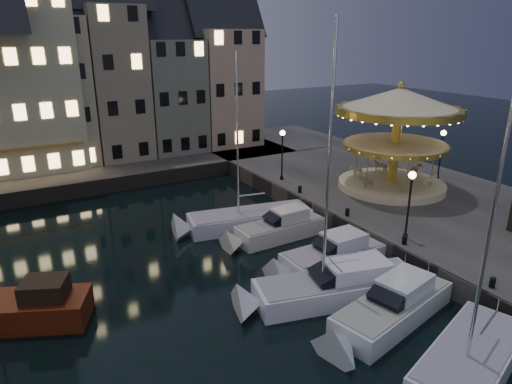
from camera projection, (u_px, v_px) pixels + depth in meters
ground at (317, 299)px, 23.30m from camera, size 160.00×160.00×0.00m
quay_east at (418, 203)px, 34.58m from camera, size 16.00×56.00×1.30m
quay_north at (65, 173)px, 42.29m from camera, size 44.00×12.00×1.30m
quaywall_e at (335, 224)px, 30.83m from camera, size 0.15×44.00×1.30m
quaywall_n at (101, 187)px, 38.31m from camera, size 48.00×0.15×1.30m
streetlamp_b at (410, 196)px, 26.19m from camera, size 0.44×0.44×4.17m
streetlamp_c at (282, 148)px, 37.26m from camera, size 0.44×0.44×4.17m
streetlamp_d at (442, 148)px, 37.24m from camera, size 0.44×0.44×4.17m
bollard_a at (493, 282)px, 21.78m from camera, size 0.30×0.30×0.57m
bollard_b at (405, 239)px, 26.29m from camera, size 0.30×0.30×0.57m
bollard_c at (347, 212)px, 30.39m from camera, size 0.30×0.30×0.57m
bollard_d at (300, 189)px, 34.90m from camera, size 0.30×0.30×0.57m
townhouse_nc at (49, 81)px, 41.28m from camera, size 6.82×8.00×14.80m
townhouse_nd at (113, 73)px, 43.82m from camera, size 5.50×8.00×15.80m
townhouse_ne at (168, 86)px, 46.87m from camera, size 6.16×8.00×12.80m
townhouse_nf at (221, 78)px, 49.54m from camera, size 6.82×8.00×13.80m
motorboat_a at (466, 368)px, 17.69m from camera, size 7.89×4.78×13.19m
motorboat_b at (388, 311)px, 21.12m from camera, size 8.10×3.91×2.15m
motorboat_c at (331, 287)px, 23.04m from camera, size 9.57×4.55×12.71m
motorboat_d at (327, 258)px, 26.12m from camera, size 7.13×2.39×2.15m
motorboat_e at (275, 230)px, 29.89m from camera, size 7.07×2.20×2.15m
motorboat_f at (242, 221)px, 31.71m from camera, size 9.67×4.14×12.80m
red_fishing_boat at (18, 310)px, 21.11m from camera, size 6.97×4.78×5.68m
carousel at (398, 119)px, 34.27m from camera, size 9.43×9.43×8.25m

